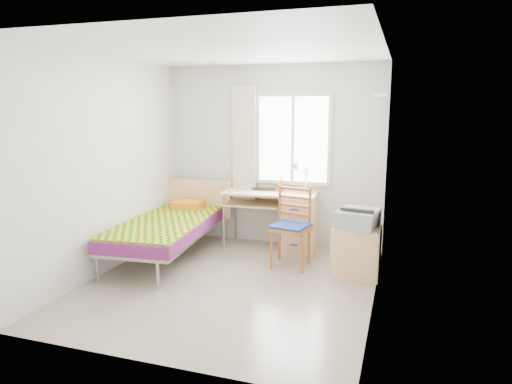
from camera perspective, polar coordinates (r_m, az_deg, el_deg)
floor at (r=5.38m, az=-3.20°, el=-11.35°), size 3.50×3.50×0.00m
ceiling at (r=5.02m, az=-3.52°, el=17.36°), size 3.50×3.50×0.00m
wall_back at (r=6.68m, az=2.15°, el=4.52°), size 3.20×0.00×3.20m
wall_left at (r=5.81m, az=-18.23°, el=3.07°), size 0.00×3.50×3.50m
wall_right at (r=4.70m, az=15.14°, el=1.56°), size 0.00×3.50×3.50m
window at (r=6.56m, az=4.65°, el=6.57°), size 1.10×0.04×1.30m
curtain at (r=6.73m, az=-1.46°, el=5.85°), size 0.35×0.05×1.70m
floating_shelf at (r=6.05m, az=15.24°, el=11.59°), size 0.20×0.32×0.03m
bed at (r=6.22m, az=-10.78°, el=-4.14°), size 1.18×2.19×0.92m
desk at (r=6.46m, az=4.81°, el=-3.42°), size 1.35×0.69×0.82m
chair at (r=5.80m, az=4.57°, el=-3.76°), size 0.52×0.52×1.03m
cabinet at (r=5.65m, az=12.44°, el=-7.24°), size 0.56×0.50×0.60m
printer at (r=5.54m, az=12.61°, el=-3.20°), size 0.51×0.57×0.22m
laptop at (r=6.56m, az=0.98°, el=0.33°), size 0.38×0.29×0.03m
pen_cup at (r=6.55m, az=3.19°, el=0.66°), size 0.11×0.11×0.11m
task_lamp at (r=6.24m, az=5.48°, el=2.18°), size 0.24×0.33×0.44m
book at (r=6.56m, az=-0.32°, el=-1.87°), size 0.26×0.28×0.02m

